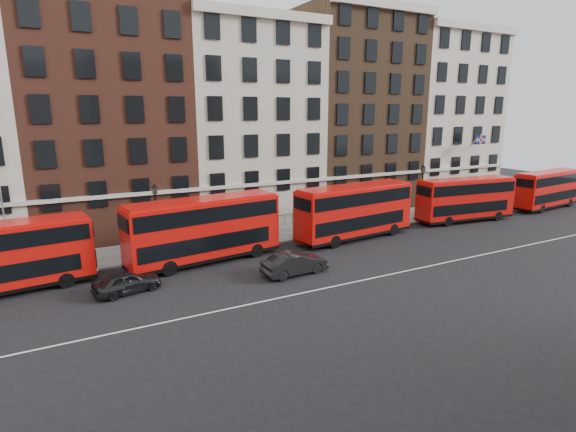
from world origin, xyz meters
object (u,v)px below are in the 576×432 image
car_front (295,263)px  traffic_light (498,188)px  bus_e (547,189)px  car_rear (127,282)px  bus_c (354,210)px  bus_d (465,198)px  bus_b (204,229)px

car_front → traffic_light: bearing=-80.5°
bus_e → car_rear: bearing=178.5°
bus_c → bus_e: bus_c is taller
bus_d → car_rear: bearing=-167.9°
car_front → bus_e: bearing=-85.7°
bus_d → car_front: bearing=-160.4°
car_rear → traffic_light: traffic_light is taller
bus_e → traffic_light: (-5.78, 1.88, 0.20)m
car_front → car_rear: bearing=75.3°
bus_e → traffic_light: bus_e is taller
bus_b → car_front: bearing=-56.4°
bus_b → bus_d: bearing=-7.5°
bus_c → bus_e: size_ratio=1.10×
bus_d → bus_e: 13.00m
bus_b → car_rear: bearing=-158.4°
car_front → traffic_light: (29.13, 7.06, 1.70)m
car_rear → bus_b: bearing=-73.1°
bus_d → car_front: (-21.91, -5.19, -1.55)m
bus_d → bus_e: (13.00, -0.01, -0.05)m
bus_e → car_front: bearing=-177.2°
bus_b → car_rear: bus_b is taller
bus_c → traffic_light: bearing=-1.1°
bus_c → car_rear: 19.29m
bus_b → bus_e: bearing=-7.5°
bus_c → car_rear: bearing=-176.6°
bus_b → bus_d: 26.43m
bus_c → bus_b: bearing=173.7°
car_front → traffic_light: size_ratio=1.38×
car_rear → traffic_light: 39.86m
bus_e → traffic_light: bearing=156.4°
bus_e → car_front: (-34.91, -5.18, -1.50)m
bus_c → traffic_light: size_ratio=3.42×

